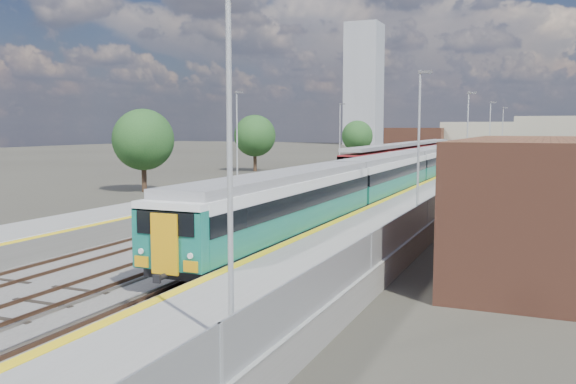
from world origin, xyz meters
The scene contains 11 objects.
ground centered at (0.00, 50.00, 0.00)m, with size 320.00×320.00×0.00m, color #47443A.
ballast_bed centered at (-2.25, 52.50, 0.03)m, with size 10.50×155.00×0.06m, color #565451.
tracks centered at (-1.65, 54.18, 0.11)m, with size 8.96×160.00×0.17m.
platform_right centered at (5.28, 52.49, 0.54)m, with size 4.70×155.00×8.52m.
platform_left centered at (-9.05, 52.49, 0.52)m, with size 4.30×155.00×8.52m.
buildings centered at (-18.12, 138.60, 10.70)m, with size 72.00×185.50×40.00m.
green_train centered at (1.50, 44.81, 2.10)m, with size 2.71×75.61×2.99m.
red_train centered at (-5.50, 76.58, 2.03)m, with size 2.72×55.12×3.43m.
tree_a centered at (-19.99, 34.98, 4.59)m, with size 5.38×5.38×7.29m.
tree_b centered at (-22.30, 61.73, 4.59)m, with size 5.38×5.38×7.29m.
tree_c centered at (-15.92, 86.25, 4.28)m, with size 5.02×5.02×6.80m.
Camera 1 is at (12.70, -9.17, 5.65)m, focal length 38.00 mm.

